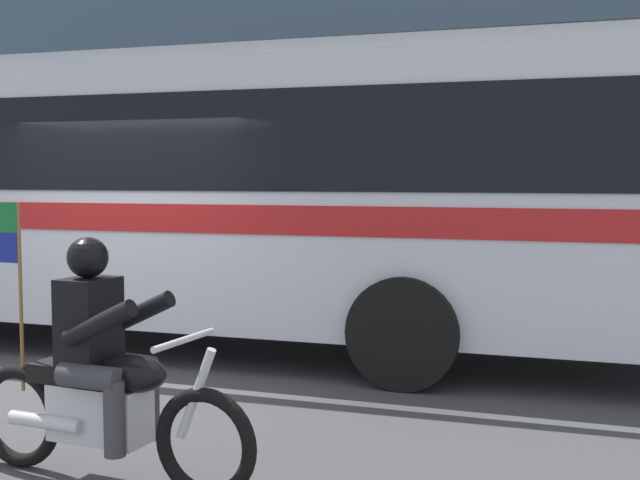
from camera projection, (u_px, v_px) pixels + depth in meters
ground_plane at (133, 366)px, 8.51m from camera, size 60.00×60.00×0.00m
sidewalk_curb at (306, 293)px, 13.30m from camera, size 28.00×3.80×0.15m
lane_center_stripe at (98, 379)px, 7.95m from camera, size 26.60×0.14×0.01m
transit_bus at (141, 181)px, 9.69m from camera, size 12.57×2.82×3.22m
motorcycle_with_rider at (102, 379)px, 5.23m from camera, size 2.19×0.64×1.78m
fire_hydrant at (291, 274)px, 12.04m from camera, size 0.22×0.30×0.75m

